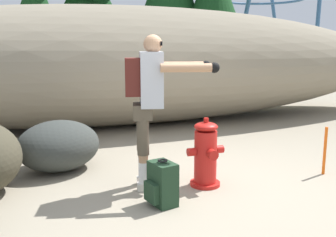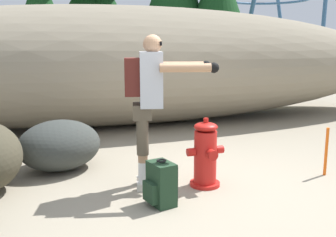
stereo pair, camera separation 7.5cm
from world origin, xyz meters
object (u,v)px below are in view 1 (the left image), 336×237
Objects in this scene: spare_backpack at (162,184)px; boulder_mid at (59,146)px; fire_hydrant at (206,155)px; utility_worker at (150,93)px; survey_stake at (325,151)px.

spare_backpack is 1.74m from boulder_mid.
fire_hydrant is 0.94m from utility_worker.
utility_worker is 2.83× the size of survey_stake.
utility_worker is at bearing 172.22° from survey_stake.
fire_hydrant is 0.74× the size of boulder_mid.
spare_backpack is 2.21m from survey_stake.
fire_hydrant is at bearing -0.33° from utility_worker.
boulder_mid is at bearing 143.23° from fire_hydrant.
boulder_mid is at bearing 146.64° from utility_worker.
utility_worker is 3.61× the size of spare_backpack.
utility_worker is at bearing 166.02° from fire_hydrant.
fire_hydrant is at bearing 174.69° from survey_stake.
spare_backpack is at bearing -151.62° from fire_hydrant.
spare_backpack is at bearing -59.17° from boulder_mid.
boulder_mid reaches higher than survey_stake.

